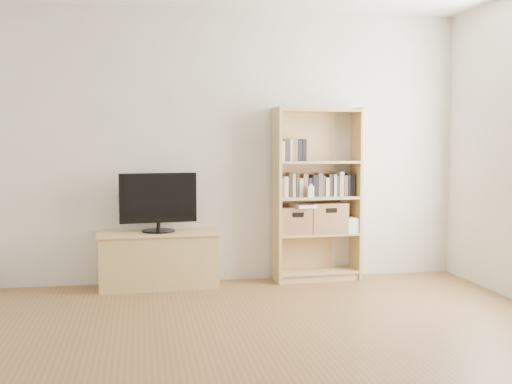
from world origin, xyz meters
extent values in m
cube|color=brown|center=(0.00, 0.00, 0.00)|extent=(4.50, 5.00, 0.01)
cube|color=beige|center=(0.00, 2.50, 1.30)|extent=(4.50, 0.02, 2.60)
cube|color=tan|center=(-0.72, 2.30, 0.25)|extent=(1.09, 0.43, 0.49)
cube|color=tan|center=(0.81, 2.35, 0.84)|extent=(0.85, 0.35, 1.67)
cube|color=black|center=(-0.72, 2.30, 0.79)|extent=(0.71, 0.13, 0.56)
cube|color=brown|center=(0.80, 2.37, 0.93)|extent=(0.82, 0.17, 0.22)
cube|color=brown|center=(0.62, 2.36, 1.26)|extent=(0.39, 0.18, 0.20)
cube|color=white|center=(0.72, 2.25, 0.87)|extent=(0.06, 0.04, 0.11)
cube|color=#936442|center=(0.58, 2.33, 0.59)|extent=(0.31, 0.26, 0.25)
cube|color=#936442|center=(0.91, 2.35, 0.61)|extent=(0.36, 0.30, 0.29)
cube|color=white|center=(0.74, 2.33, 0.73)|extent=(0.40, 0.31, 0.03)
cube|color=silver|center=(1.09, 2.36, 0.53)|extent=(0.21, 0.29, 0.12)
camera|label=1|loc=(-0.87, -3.63, 1.36)|focal=45.00mm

